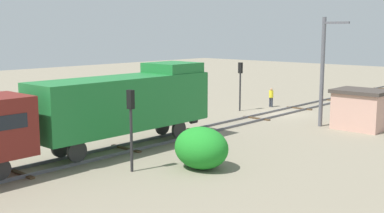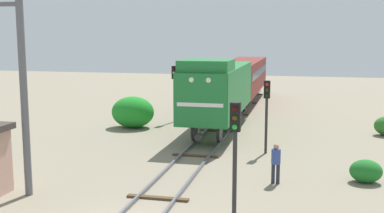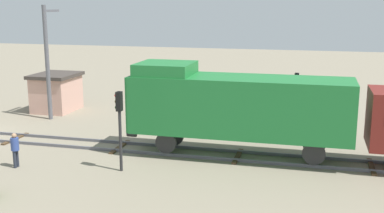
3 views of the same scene
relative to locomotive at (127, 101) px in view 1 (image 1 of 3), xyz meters
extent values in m
plane|color=gray|center=(0.00, -16.11, -2.77)|extent=(117.14, 117.14, 0.00)
cube|color=#595960|center=(-0.72, -16.11, -2.69)|extent=(0.10, 78.09, 0.16)
cube|color=#595960|center=(0.72, -16.11, -2.69)|extent=(0.10, 78.09, 0.16)
cube|color=#4C3823|center=(0.00, -38.89, -2.73)|extent=(2.40, 0.24, 0.09)
cube|color=#4C3823|center=(0.00, -32.38, -2.73)|extent=(2.40, 0.24, 0.09)
cube|color=#4C3823|center=(0.00, -25.87, -2.73)|extent=(2.40, 0.24, 0.09)
cube|color=#4C3823|center=(0.00, -19.36, -2.73)|extent=(2.40, 0.24, 0.09)
cube|color=#4C3823|center=(0.00, -12.86, -2.73)|extent=(2.40, 0.24, 0.09)
cube|color=#4C3823|center=(0.00, -6.35, -2.73)|extent=(2.40, 0.24, 0.09)
cube|color=#4C3823|center=(0.00, 0.16, -2.73)|extent=(2.40, 0.24, 0.09)
cube|color=#4C3823|center=(0.00, 6.67, -2.73)|extent=(2.40, 0.24, 0.09)
cube|color=#1E7233|center=(0.00, 0.24, -0.06)|extent=(2.90, 11.00, 2.90)
cube|color=#1E7233|center=(0.00, -3.66, 1.69)|extent=(2.75, 2.80, 0.60)
cube|color=#1E7233|center=(0.00, -5.31, -0.06)|extent=(2.84, 0.10, 2.84)
cube|color=white|center=(0.00, -5.35, -0.26)|extent=(2.46, 0.06, 0.20)
sphere|color=white|center=(-0.45, -5.36, 1.04)|extent=(0.28, 0.28, 0.28)
sphere|color=white|center=(0.45, -5.36, 1.04)|extent=(0.28, 0.28, 0.28)
cylinder|color=#262628|center=(0.00, -5.61, -1.91)|extent=(0.36, 0.50, 0.36)
cylinder|color=#262628|center=(-0.72, -3.46, -2.06)|extent=(0.18, 1.10, 1.10)
cylinder|color=#262628|center=(0.72, -3.46, -2.06)|extent=(0.18, 1.10, 1.10)
cylinder|color=#262628|center=(-0.72, 3.94, -2.06)|extent=(0.18, 1.10, 1.10)
cylinder|color=#262628|center=(0.72, 3.94, -2.06)|extent=(0.18, 1.10, 1.10)
cylinder|color=#262628|center=(-0.72, 7.94, -2.13)|extent=(0.16, 0.96, 0.96)
cylinder|color=#262628|center=(3.20, -15.04, -0.73)|extent=(0.14, 0.14, 4.09)
cube|color=black|center=(3.20, -15.04, 0.87)|extent=(0.32, 0.24, 0.90)
sphere|color=#390606|center=(3.20, -15.18, 1.14)|extent=(0.16, 0.16, 0.16)
sphere|color=#3C3306|center=(3.20, -15.18, 0.86)|extent=(0.16, 0.16, 0.16)
sphere|color=green|center=(3.20, -15.18, 0.58)|extent=(0.16, 0.16, 0.16)
cylinder|color=#262628|center=(3.40, -4.83, -0.87)|extent=(0.14, 0.14, 3.80)
cube|color=black|center=(3.40, -4.83, 0.57)|extent=(0.32, 0.24, 0.90)
sphere|color=red|center=(3.40, -4.97, 0.84)|extent=(0.16, 0.16, 0.16)
sphere|color=#3C3306|center=(3.40, -4.97, 0.56)|extent=(0.16, 0.16, 0.16)
sphere|color=black|center=(3.40, -4.97, 0.28)|extent=(0.16, 0.16, 0.16)
cylinder|color=#262628|center=(-3.60, 2.82, -0.80)|extent=(0.14, 0.14, 3.95)
cube|color=black|center=(-3.60, 2.82, 0.73)|extent=(0.32, 0.24, 0.90)
sphere|color=#390606|center=(-3.60, 2.68, 1.00)|extent=(0.16, 0.16, 0.16)
sphere|color=yellow|center=(-3.60, 2.68, 0.72)|extent=(0.16, 0.16, 0.16)
sphere|color=black|center=(-3.60, 2.68, 0.44)|extent=(0.16, 0.16, 0.16)
cylinder|color=#262B38|center=(2.30, -18.59, -2.35)|extent=(0.15, 0.15, 0.85)
cylinder|color=#262B38|center=(2.50, -18.59, -2.35)|extent=(0.15, 0.15, 0.85)
cylinder|color=yellow|center=(2.40, -18.59, -1.61)|extent=(0.38, 0.38, 0.62)
sphere|color=tan|center=(2.40, -18.59, -1.19)|extent=(0.23, 0.23, 0.23)
cylinder|color=#262B38|center=(4.10, -9.93, -2.35)|extent=(0.15, 0.15, 0.85)
cylinder|color=#262B38|center=(4.30, -9.93, -2.35)|extent=(0.15, 0.15, 0.85)
cylinder|color=#33478C|center=(4.20, -9.93, -1.61)|extent=(0.38, 0.38, 0.62)
sphere|color=tan|center=(4.20, -9.93, -1.19)|extent=(0.23, 0.23, 0.23)
cylinder|color=#595960|center=(-5.00, -13.50, 1.04)|extent=(0.28, 0.28, 7.64)
cube|color=#595960|center=(-5.90, -13.50, 4.46)|extent=(1.80, 0.16, 0.16)
cube|color=#D19E8C|center=(-7.50, -14.42, -1.52)|extent=(3.20, 2.60, 2.50)
cube|color=#3F3833|center=(-7.50, -14.42, -0.15)|extent=(3.50, 2.90, 0.24)
cube|color=#2D2319|center=(-7.50, -15.74, -1.82)|extent=(0.80, 0.06, 1.90)
ellipsoid|color=#2C6E26|center=(10.33, 1.29, -2.17)|extent=(1.65, 1.35, 1.20)
ellipsoid|color=#1F8726|center=(-5.74, 0.20, -1.74)|extent=(2.85, 2.33, 2.07)
ellipsoid|color=#1F6E26|center=(7.87, -8.91, -2.29)|extent=(1.33, 1.09, 0.97)
camera|label=1|loc=(-20.73, 17.45, 3.90)|focal=45.00mm
camera|label=2|loc=(5.19, -29.48, 3.39)|focal=45.00mm
camera|label=3|loc=(23.43, 3.77, 5.00)|focal=45.00mm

